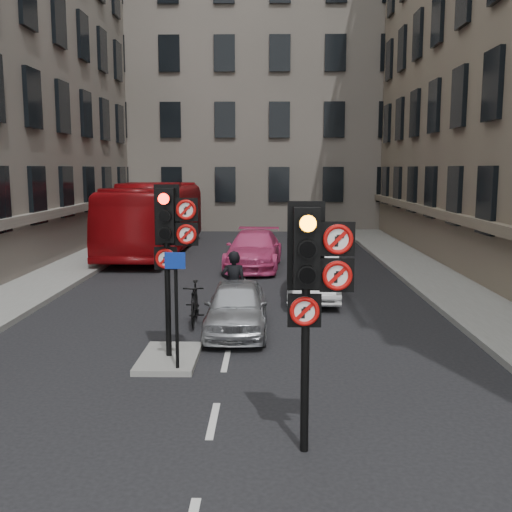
{
  "coord_description": "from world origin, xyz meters",
  "views": [
    {
      "loc": [
        0.86,
        -7.12,
        4.02
      ],
      "look_at": [
        0.68,
        2.55,
        2.6
      ],
      "focal_mm": 42.0,
      "sensor_mm": 36.0,
      "label": 1
    }
  ],
  "objects_px": {
    "signal_far": "(171,233)",
    "info_sign": "(176,294)",
    "bus_red": "(155,218)",
    "motorcycle": "(195,303)",
    "car_pink": "(254,250)",
    "motorcyclist": "(234,285)",
    "car_silver": "(237,307)",
    "signal_near": "(312,274)",
    "car_white": "(314,274)"
  },
  "relations": [
    {
      "from": "motorcyclist",
      "to": "info_sign",
      "type": "height_order",
      "value": "info_sign"
    },
    {
      "from": "signal_near",
      "to": "motorcycle",
      "type": "height_order",
      "value": "signal_near"
    },
    {
      "from": "car_white",
      "to": "bus_red",
      "type": "bearing_deg",
      "value": 127.63
    },
    {
      "from": "car_white",
      "to": "info_sign",
      "type": "distance_m",
      "value": 7.9
    },
    {
      "from": "signal_near",
      "to": "info_sign",
      "type": "relative_size",
      "value": 1.55
    },
    {
      "from": "motorcycle",
      "to": "motorcyclist",
      "type": "distance_m",
      "value": 1.17
    },
    {
      "from": "car_pink",
      "to": "bus_red",
      "type": "relative_size",
      "value": 0.43
    },
    {
      "from": "car_pink",
      "to": "info_sign",
      "type": "distance_m",
      "value": 12.75
    },
    {
      "from": "motorcyclist",
      "to": "car_white",
      "type": "bearing_deg",
      "value": -128.31
    },
    {
      "from": "signal_far",
      "to": "signal_near",
      "type": "bearing_deg",
      "value": -56.98
    },
    {
      "from": "motorcycle",
      "to": "info_sign",
      "type": "distance_m",
      "value": 3.99
    },
    {
      "from": "car_pink",
      "to": "bus_red",
      "type": "height_order",
      "value": "bus_red"
    },
    {
      "from": "car_silver",
      "to": "bus_red",
      "type": "distance_m",
      "value": 14.89
    },
    {
      "from": "bus_red",
      "to": "motorcycle",
      "type": "distance_m",
      "value": 13.86
    },
    {
      "from": "signal_far",
      "to": "car_white",
      "type": "xyz_separation_m",
      "value": [
        3.43,
        6.35,
        -1.98
      ]
    },
    {
      "from": "car_silver",
      "to": "motorcycle",
      "type": "xyz_separation_m",
      "value": [
        -1.13,
        0.75,
        -0.09
      ]
    },
    {
      "from": "signal_far",
      "to": "motorcycle",
      "type": "xyz_separation_m",
      "value": [
        0.09,
        3.04,
        -2.15
      ]
    },
    {
      "from": "motorcyclist",
      "to": "info_sign",
      "type": "xyz_separation_m",
      "value": [
        -0.87,
        -4.34,
        0.68
      ]
    },
    {
      "from": "car_silver",
      "to": "info_sign",
      "type": "height_order",
      "value": "info_sign"
    },
    {
      "from": "car_silver",
      "to": "bus_red",
      "type": "height_order",
      "value": "bus_red"
    },
    {
      "from": "bus_red",
      "to": "info_sign",
      "type": "xyz_separation_m",
      "value": [
        3.6,
        -17.22,
        -0.06
      ]
    },
    {
      "from": "car_pink",
      "to": "motorcycle",
      "type": "xyz_separation_m",
      "value": [
        -1.35,
        -8.82,
        -0.2
      ]
    },
    {
      "from": "car_pink",
      "to": "bus_red",
      "type": "distance_m",
      "value": 6.7
    },
    {
      "from": "bus_red",
      "to": "motorcyclist",
      "type": "distance_m",
      "value": 13.65
    },
    {
      "from": "car_silver",
      "to": "motorcycle",
      "type": "bearing_deg",
      "value": 146.52
    },
    {
      "from": "signal_near",
      "to": "car_silver",
      "type": "bearing_deg",
      "value": 102.33
    },
    {
      "from": "motorcyclist",
      "to": "signal_near",
      "type": "bearing_deg",
      "value": 102.79
    },
    {
      "from": "signal_far",
      "to": "info_sign",
      "type": "height_order",
      "value": "signal_far"
    },
    {
      "from": "signal_near",
      "to": "signal_far",
      "type": "height_order",
      "value": "signal_far"
    },
    {
      "from": "info_sign",
      "to": "signal_far",
      "type": "bearing_deg",
      "value": 107.16
    },
    {
      "from": "signal_far",
      "to": "car_pink",
      "type": "distance_m",
      "value": 12.1
    },
    {
      "from": "bus_red",
      "to": "info_sign",
      "type": "distance_m",
      "value": 17.59
    },
    {
      "from": "bus_red",
      "to": "motorcyclist",
      "type": "xyz_separation_m",
      "value": [
        4.47,
        -12.88,
        -0.75
      ]
    },
    {
      "from": "signal_near",
      "to": "info_sign",
      "type": "distance_m",
      "value": 4.1
    },
    {
      "from": "car_silver",
      "to": "car_pink",
      "type": "bearing_deg",
      "value": 88.69
    },
    {
      "from": "motorcycle",
      "to": "info_sign",
      "type": "relative_size",
      "value": 0.79
    },
    {
      "from": "signal_far",
      "to": "info_sign",
      "type": "relative_size",
      "value": 1.55
    },
    {
      "from": "car_pink",
      "to": "motorcycle",
      "type": "distance_m",
      "value": 8.92
    },
    {
      "from": "motorcycle",
      "to": "motorcyclist",
      "type": "xyz_separation_m",
      "value": [
        0.99,
        0.5,
        0.38
      ]
    },
    {
      "from": "signal_near",
      "to": "motorcyclist",
      "type": "distance_m",
      "value": 7.86
    },
    {
      "from": "signal_near",
      "to": "bus_red",
      "type": "bearing_deg",
      "value": 106.35
    },
    {
      "from": "motorcycle",
      "to": "car_white",
      "type": "bearing_deg",
      "value": 42.23
    },
    {
      "from": "car_silver",
      "to": "signal_near",
      "type": "bearing_deg",
      "value": -77.7
    },
    {
      "from": "car_white",
      "to": "info_sign",
      "type": "relative_size",
      "value": 1.9
    },
    {
      "from": "bus_red",
      "to": "info_sign",
      "type": "height_order",
      "value": "bus_red"
    },
    {
      "from": "car_white",
      "to": "motorcyclist",
      "type": "relative_size",
      "value": 2.37
    },
    {
      "from": "signal_near",
      "to": "info_sign",
      "type": "xyz_separation_m",
      "value": [
        -2.39,
        3.19,
        -0.97
      ]
    },
    {
      "from": "motorcyclist",
      "to": "motorcycle",
      "type": "bearing_deg",
      "value": 27.99
    },
    {
      "from": "signal_near",
      "to": "motorcycle",
      "type": "distance_m",
      "value": 7.74
    },
    {
      "from": "bus_red",
      "to": "motorcycle",
      "type": "height_order",
      "value": "bus_red"
    }
  ]
}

